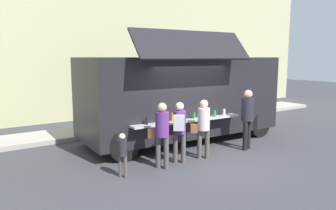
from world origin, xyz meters
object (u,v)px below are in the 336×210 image
at_px(customer_front_ordering, 203,124).
at_px(customer_rear_waiting, 162,130).
at_px(child_near_queue, 123,151).
at_px(customer_extra_browsing, 248,114).
at_px(trash_bin, 219,107).
at_px(customer_mid_with_backpack, 179,126).
at_px(food_truck_main, 182,95).

relative_size(customer_front_ordering, customer_rear_waiting, 0.98).
bearing_deg(child_near_queue, customer_extra_browsing, -32.74).
bearing_deg(customer_front_ordering, trash_bin, -18.02).
bearing_deg(child_near_queue, trash_bin, -0.99).
bearing_deg(customer_mid_with_backpack, food_truck_main, 1.02).
height_order(trash_bin, customer_rear_waiting, customer_rear_waiting).
bearing_deg(customer_extra_browsing, customer_mid_with_backpack, 68.39).
distance_m(customer_extra_browsing, child_near_queue, 4.13).
bearing_deg(customer_mid_with_backpack, customer_extra_browsing, -53.46).
distance_m(customer_mid_with_backpack, customer_extra_browsing, 2.44).
bearing_deg(child_near_queue, customer_mid_with_backpack, -29.71).
relative_size(trash_bin, customer_front_ordering, 0.60).
bearing_deg(trash_bin, customer_rear_waiting, -144.27).
height_order(food_truck_main, child_near_queue, food_truck_main).
height_order(food_truck_main, trash_bin, food_truck_main).
relative_size(food_truck_main, customer_rear_waiting, 4.00).
distance_m(food_truck_main, trash_bin, 4.64).
xyz_separation_m(customer_rear_waiting, customer_extra_browsing, (3.03, -0.04, 0.09)).
xyz_separation_m(food_truck_main, customer_rear_waiting, (-2.07, -1.96, -0.53)).
relative_size(customer_front_ordering, child_near_queue, 1.57).
distance_m(trash_bin, customer_extra_browsing, 5.25).
bearing_deg(customer_rear_waiting, trash_bin, 3.62).
distance_m(customer_rear_waiting, child_near_queue, 1.14).
height_order(trash_bin, child_near_queue, child_near_queue).
bearing_deg(food_truck_main, customer_rear_waiting, -133.98).
relative_size(food_truck_main, child_near_queue, 6.38).
height_order(customer_extra_browsing, child_near_queue, customer_extra_browsing).
relative_size(customer_extra_browsing, child_near_queue, 1.74).
xyz_separation_m(customer_front_ordering, customer_mid_with_backpack, (-0.77, 0.04, 0.02)).
bearing_deg(customer_extra_browsing, food_truck_main, 6.42).
xyz_separation_m(trash_bin, child_near_queue, (-7.03, -4.30, 0.13)).
height_order(customer_front_ordering, customer_rear_waiting, customer_rear_waiting).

